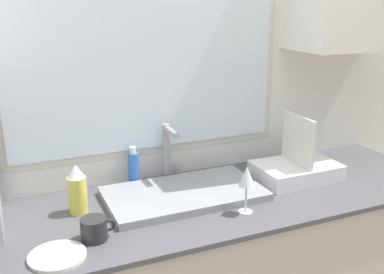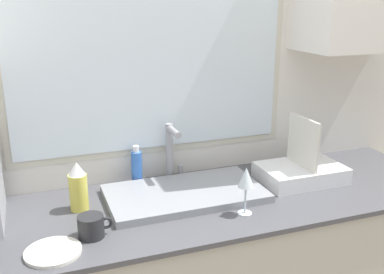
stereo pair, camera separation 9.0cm
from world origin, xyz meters
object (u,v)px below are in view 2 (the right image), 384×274
mug_near_sink (91,226)px  wine_glass (246,179)px  faucet (172,149)px  spray_bottle (78,187)px  soap_bottle (137,167)px  dish_rack (301,170)px

mug_near_sink → wine_glass: wine_glass is taller
faucet → spray_bottle: faucet is taller
faucet → mug_near_sink: faucet is taller
spray_bottle → wine_glass: size_ratio=1.03×
faucet → wine_glass: bearing=-68.8°
mug_near_sink → soap_bottle: bearing=57.3°
faucet → wine_glass: faucet is taller
dish_rack → soap_bottle: (-0.69, 0.22, 0.03)m
faucet → wine_glass: (0.16, -0.41, -0.01)m
dish_rack → soap_bottle: size_ratio=2.09×
spray_bottle → soap_bottle: spray_bottle is taller
faucet → soap_bottle: size_ratio=1.47×
soap_bottle → mug_near_sink: (-0.25, -0.39, -0.04)m
soap_bottle → dish_rack: bearing=-17.4°
dish_rack → mug_near_sink: bearing=-169.4°
soap_bottle → spray_bottle: bearing=-147.9°
spray_bottle → wine_glass: 0.63m
faucet → wine_glass: size_ratio=1.37×
dish_rack → soap_bottle: 0.72m
dish_rack → wine_glass: bearing=-151.6°
dish_rack → wine_glass: (-0.38, -0.20, 0.09)m
faucet → spray_bottle: 0.45m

